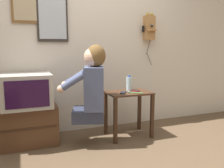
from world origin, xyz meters
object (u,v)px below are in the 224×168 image
at_px(person, 92,84).
at_px(wall_phone_antique, 149,28).
at_px(framed_picture, 28,4).
at_px(water_bottle, 129,83).
at_px(wall_mirror, 52,13).
at_px(cell_phone_held, 123,93).
at_px(cell_phone_spare, 136,91).
at_px(toothbrush, 134,93).
at_px(television, 27,90).

height_order(person, wall_phone_antique, wall_phone_antique).
distance_m(person, wall_phone_antique, 1.36).
xyz_separation_m(framed_picture, water_bottle, (1.21, -0.37, -1.00)).
bearing_deg(wall_mirror, cell_phone_held, -33.19).
distance_m(wall_mirror, cell_phone_spare, 1.46).
bearing_deg(wall_phone_antique, toothbrush, -133.24).
bearing_deg(toothbrush, wall_mirror, 83.99).
xyz_separation_m(television, cell_phone_spare, (1.34, -0.16, -0.06)).
bearing_deg(wall_mirror, person, -57.89).
bearing_deg(water_bottle, wall_phone_antique, 34.82).
bearing_deg(cell_phone_spare, cell_phone_held, -174.91).
height_order(television, wall_phone_antique, wall_phone_antique).
relative_size(wall_phone_antique, wall_mirror, 1.07).
bearing_deg(wall_phone_antique, cell_phone_spare, -135.80).
distance_m(wall_mirror, toothbrush, 1.45).
bearing_deg(cell_phone_spare, person, 177.30).
height_order(water_bottle, toothbrush, water_bottle).
height_order(wall_phone_antique, water_bottle, wall_phone_antique).
xyz_separation_m(person, television, (-0.71, 0.28, -0.07)).
bearing_deg(television, wall_mirror, 37.61).
distance_m(water_bottle, toothbrush, 0.21).
relative_size(person, water_bottle, 4.42).
relative_size(television, toothbrush, 3.23).
relative_size(cell_phone_held, cell_phone_spare, 1.00).
bearing_deg(cell_phone_held, framed_picture, -168.10).
distance_m(framed_picture, water_bottle, 1.62).
bearing_deg(television, cell_phone_held, -11.36).
distance_m(wall_phone_antique, cell_phone_spare, 1.02).
height_order(person, cell_phone_spare, person).
relative_size(cell_phone_spare, water_bottle, 0.67).
bearing_deg(wall_phone_antique, person, -153.65).
xyz_separation_m(cell_phone_held, toothbrush, (0.13, -0.05, 0.00)).
bearing_deg(cell_phone_spare, wall_phone_antique, 30.78).
relative_size(framed_picture, toothbrush, 2.71).
height_order(cell_phone_spare, water_bottle, water_bottle).
height_order(wall_phone_antique, toothbrush, wall_phone_antique).
distance_m(cell_phone_held, toothbrush, 0.14).
bearing_deg(person, cell_phone_held, -65.75).
bearing_deg(water_bottle, wall_mirror, 158.30).
height_order(wall_phone_antique, wall_mirror, wall_mirror).
distance_m(television, framed_picture, 1.07).
xyz_separation_m(framed_picture, cell_phone_spare, (1.27, -0.44, -1.09)).
xyz_separation_m(television, wall_mirror, (0.36, 0.28, 0.93)).
distance_m(person, wall_mirror, 1.08).
bearing_deg(water_bottle, cell_phone_spare, -48.76).
bearing_deg(wall_phone_antique, water_bottle, -145.18).
relative_size(television, wall_mirror, 0.77).
xyz_separation_m(television, cell_phone_held, (1.14, -0.23, -0.06)).
height_order(framed_picture, toothbrush, framed_picture).
distance_m(television, water_bottle, 1.29).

